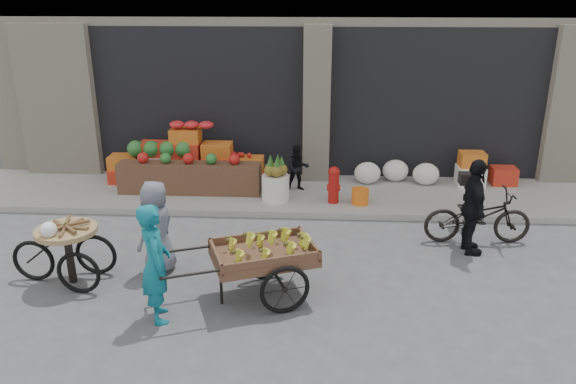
# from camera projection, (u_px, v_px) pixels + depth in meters

# --- Properties ---
(ground) EXTENTS (80.00, 80.00, 0.00)m
(ground) POSITION_uv_depth(u_px,v_px,m) (312.00, 308.00, 7.37)
(ground) COLOR #424244
(ground) RESTS_ON ground
(sidewalk) EXTENTS (18.00, 2.20, 0.12)m
(sidewalk) POSITION_uv_depth(u_px,v_px,m) (315.00, 195.00, 11.19)
(sidewalk) COLOR gray
(sidewalk) RESTS_ON ground
(building) EXTENTS (14.00, 6.45, 7.00)m
(building) POSITION_uv_depth(u_px,v_px,m) (319.00, 13.00, 13.74)
(building) COLOR beige
(building) RESTS_ON ground
(fruit_display) EXTENTS (3.10, 1.12, 1.24)m
(fruit_display) POSITION_uv_depth(u_px,v_px,m) (193.00, 159.00, 11.37)
(fruit_display) COLOR red
(fruit_display) RESTS_ON sidewalk
(pineapple_bin) EXTENTS (0.52, 0.52, 0.50)m
(pineapple_bin) POSITION_uv_depth(u_px,v_px,m) (275.00, 188.00, 10.66)
(pineapple_bin) COLOR silver
(pineapple_bin) RESTS_ON sidewalk
(fire_hydrant) EXTENTS (0.22, 0.22, 0.71)m
(fire_hydrant) POSITION_uv_depth(u_px,v_px,m) (334.00, 183.00, 10.51)
(fire_hydrant) COLOR #A5140F
(fire_hydrant) RESTS_ON sidewalk
(orange_bucket) EXTENTS (0.32, 0.32, 0.30)m
(orange_bucket) POSITION_uv_depth(u_px,v_px,m) (360.00, 196.00, 10.51)
(orange_bucket) COLOR orange
(orange_bucket) RESTS_ON sidewalk
(right_bay_goods) EXTENTS (3.35, 0.60, 0.70)m
(right_bay_goods) POSITION_uv_depth(u_px,v_px,m) (443.00, 171.00, 11.50)
(right_bay_goods) COLOR silver
(right_bay_goods) RESTS_ON sidewalk
(seated_person) EXTENTS (0.51, 0.43, 0.93)m
(seated_person) POSITION_uv_depth(u_px,v_px,m) (298.00, 168.00, 11.12)
(seated_person) COLOR black
(seated_person) RESTS_ON sidewalk
(banana_cart) EXTENTS (2.42, 1.61, 0.94)m
(banana_cart) POSITION_uv_depth(u_px,v_px,m) (260.00, 251.00, 7.38)
(banana_cart) COLOR brown
(banana_cart) RESTS_ON ground
(vendor_woman) EXTENTS (0.55, 0.66, 1.55)m
(vendor_woman) POSITION_uv_depth(u_px,v_px,m) (155.00, 263.00, 6.88)
(vendor_woman) COLOR #0F6675
(vendor_woman) RESTS_ON ground
(tricycle_cart) EXTENTS (1.43, 0.88, 0.95)m
(tricycle_cart) POSITION_uv_depth(u_px,v_px,m) (68.00, 246.00, 7.82)
(tricycle_cart) COLOR #9E7F51
(tricycle_cart) RESTS_ON ground
(vendor_grey) EXTENTS (0.66, 0.80, 1.40)m
(vendor_grey) POSITION_uv_depth(u_px,v_px,m) (157.00, 227.00, 8.09)
(vendor_grey) COLOR slate
(vendor_grey) RESTS_ON ground
(bicycle) EXTENTS (1.73, 0.65, 0.90)m
(bicycle) POSITION_uv_depth(u_px,v_px,m) (477.00, 217.00, 9.12)
(bicycle) COLOR black
(bicycle) RESTS_ON ground
(cyclist) EXTENTS (0.40, 0.91, 1.53)m
(cyclist) POSITION_uv_depth(u_px,v_px,m) (474.00, 207.00, 8.65)
(cyclist) COLOR black
(cyclist) RESTS_ON ground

